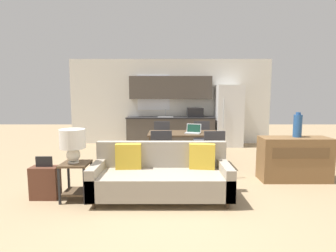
% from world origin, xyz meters
% --- Properties ---
extents(ground_plane, '(20.00, 20.00, 0.00)m').
position_xyz_m(ground_plane, '(0.00, 0.00, 0.00)').
color(ground_plane, '#9E8460').
extents(wall_back, '(6.40, 0.07, 2.70)m').
position_xyz_m(wall_back, '(-0.01, 4.63, 1.35)').
color(wall_back, silver).
rests_on(wall_back, ground_plane).
extents(kitchen_counter, '(2.71, 0.65, 2.15)m').
position_xyz_m(kitchen_counter, '(0.02, 4.33, 0.84)').
color(kitchen_counter, '#4C443D').
rests_on(kitchen_counter, ground_plane).
extents(refrigerator, '(0.79, 0.72, 1.87)m').
position_xyz_m(refrigerator, '(1.79, 4.24, 0.94)').
color(refrigerator, white).
rests_on(refrigerator, ground_plane).
extents(dining_table, '(1.56, 0.83, 0.75)m').
position_xyz_m(dining_table, '(0.27, 1.90, 0.69)').
color(dining_table, brown).
rests_on(dining_table, ground_plane).
extents(couch, '(2.08, 0.80, 0.84)m').
position_xyz_m(couch, '(-0.18, 0.10, 0.33)').
color(couch, '#3D2D1E').
rests_on(couch, ground_plane).
extents(side_table, '(0.41, 0.41, 0.57)m').
position_xyz_m(side_table, '(-1.47, 0.02, 0.38)').
color(side_table, brown).
rests_on(side_table, ground_plane).
extents(table_lamp, '(0.37, 0.37, 0.51)m').
position_xyz_m(table_lamp, '(-1.50, 0.03, 0.89)').
color(table_lamp, silver).
rests_on(table_lamp, side_table).
extents(credenza, '(1.26, 0.47, 0.81)m').
position_xyz_m(credenza, '(2.26, 0.92, 0.41)').
color(credenza, brown).
rests_on(credenza, ground_plane).
extents(vase, '(0.15, 0.15, 0.46)m').
position_xyz_m(vase, '(2.31, 0.96, 1.02)').
color(vase, '#234C84').
rests_on(vase, credenza).
extents(dining_chair_far_right, '(0.44, 0.44, 0.92)m').
position_xyz_m(dining_chair_far_right, '(0.77, 2.67, 0.51)').
color(dining_chair_far_right, '#38383D').
rests_on(dining_chair_far_right, ground_plane).
extents(dining_chair_near_left, '(0.46, 0.46, 0.92)m').
position_xyz_m(dining_chair_near_left, '(-0.22, 1.16, 0.51)').
color(dining_chair_near_left, '#38383D').
rests_on(dining_chair_near_left, ground_plane).
extents(dining_chair_near_right, '(0.46, 0.46, 0.92)m').
position_xyz_m(dining_chair_near_right, '(0.78, 1.11, 0.51)').
color(dining_chair_near_right, '#38383D').
rests_on(dining_chair_near_right, ground_plane).
extents(dining_chair_far_left, '(0.43, 0.43, 0.92)m').
position_xyz_m(dining_chair_far_left, '(-0.23, 2.64, 0.51)').
color(dining_chair_far_left, '#38383D').
rests_on(dining_chair_far_left, ground_plane).
extents(laptop, '(0.38, 0.34, 0.20)m').
position_xyz_m(laptop, '(0.47, 1.83, 0.80)').
color(laptop, '#B7BABC').
rests_on(laptop, dining_table).
extents(suitcase, '(0.41, 0.22, 0.66)m').
position_xyz_m(suitcase, '(-1.97, 0.06, 0.26)').
color(suitcase, brown).
rests_on(suitcase, ground_plane).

